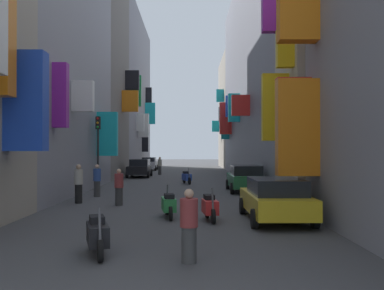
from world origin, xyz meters
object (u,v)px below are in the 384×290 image
Objects in this scene: scooter_black at (98,234)px; pedestrian_near_left at (119,187)px; parked_car_black at (140,168)px; pedestrian_far_away at (97,181)px; scooter_blue at (187,177)px; pedestrian_mid_street at (189,226)px; pedestrian_near_right at (160,166)px; pedestrian_crossing at (79,184)px; parked_car_silver at (149,163)px; traffic_light_near_corner at (98,140)px; parked_car_green at (246,178)px; scooter_red at (210,207)px; scooter_green at (169,204)px; parked_car_yellow at (275,198)px.

scooter_black is 8.69m from pedestrian_near_left.
pedestrian_far_away reaches higher than parked_car_black.
pedestrian_far_away is (-1.66, 3.45, 0.04)m from pedestrian_near_left.
pedestrian_mid_street is at bearing -89.47° from scooter_blue.
pedestrian_near_right is at bearing 89.46° from pedestrian_near_left.
pedestrian_crossing is at bearing 115.79° from pedestrian_mid_street.
traffic_light_near_corner is (-0.77, -24.05, 2.17)m from parked_car_silver.
scooter_red is (-2.47, -9.93, -0.32)m from parked_car_green.
parked_car_black is 3.64m from pedestrian_near_right.
traffic_light_near_corner is (-5.39, 16.55, 2.17)m from pedestrian_mid_street.
pedestrian_crossing is at bearing 106.70° from scooter_black.
scooter_red is 9.14m from pedestrian_far_away.
traffic_light_near_corner is at bearing 114.04° from scooter_green.
pedestrian_crossing reaches higher than pedestrian_mid_street.
parked_car_black reaches higher than parked_car_yellow.
pedestrian_near_right reaches higher than pedestrian_mid_street.
parked_car_yellow is 2.76× the size of pedestrian_far_away.
pedestrian_far_away reaches higher than parked_car_yellow.
scooter_green is 1.23× the size of pedestrian_mid_street.
pedestrian_near_left is 0.36× the size of traffic_light_near_corner.
pedestrian_mid_street reaches higher than scooter_red.
pedestrian_far_away is at bearing 102.01° from scooter_black.
parked_car_silver is 12.22m from parked_car_black.
pedestrian_far_away is (0.25, 2.68, -0.05)m from pedestrian_crossing.
parked_car_black is at bearing 99.07° from scooter_green.
pedestrian_crossing is (-0.62, -18.25, 0.06)m from parked_car_black.
pedestrian_far_away is (-7.52, 7.50, 0.05)m from parked_car_yellow.
pedestrian_crossing is 21.67m from pedestrian_near_right.
pedestrian_near_left is at bearing -64.32° from pedestrian_far_away.
scooter_black is 5.50m from scooter_green.
parked_car_silver is 0.90× the size of traffic_light_near_corner.
parked_car_green is 2.19× the size of scooter_green.
pedestrian_far_away is (-7.81, -2.53, 0.03)m from parked_car_green.
parked_car_black is (-7.44, 13.04, 0.02)m from parked_car_green.
scooter_black is at bearing 160.49° from pedestrian_mid_street.
scooter_green is (3.90, -34.54, -0.31)m from parked_car_silver.
pedestrian_mid_street reaches higher than parked_car_green.
pedestrian_near_left is at bearing 145.33° from parked_car_yellow.
traffic_light_near_corner reaches higher than scooter_black.
pedestrian_near_left reaches higher than scooter_blue.
scooter_red is at bearing -86.75° from scooter_blue.
parked_car_yellow is 2.88× the size of pedestrian_mid_street.
parked_car_black is 2.57× the size of pedestrian_crossing.
scooter_black is 16.35m from traffic_light_near_corner.
parked_car_green is at bearing 88.32° from parked_car_yellow.
pedestrian_crossing is 1.11× the size of pedestrian_mid_street.
scooter_green is 1.15× the size of pedestrian_near_right.
pedestrian_mid_street is (4.90, -10.14, -0.09)m from pedestrian_crossing.
scooter_blue is (4.42, -19.58, -0.31)m from parked_car_silver.
pedestrian_near_left is (-6.16, -5.97, -0.01)m from parked_car_green.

